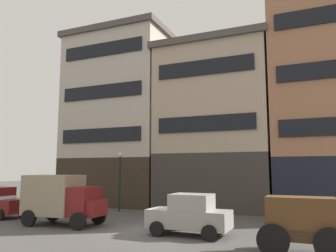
% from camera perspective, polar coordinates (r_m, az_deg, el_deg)
% --- Properties ---
extents(ground_plane, '(120.00, 120.00, 0.00)m').
position_cam_1_polar(ground_plane, '(16.82, -4.18, -17.42)').
color(ground_plane, '#4C4947').
extents(building_far_left, '(9.11, 5.55, 14.84)m').
position_cam_1_polar(building_far_left, '(29.27, -8.56, 1.65)').
color(building_far_left, '#33281E').
rests_on(building_far_left, ground_plane).
extents(building_center_left, '(8.77, 5.55, 12.55)m').
position_cam_1_polar(building_center_left, '(25.69, 7.94, 0.29)').
color(building_center_left, '#38332D').
rests_on(building_center_left, ground_plane).
extents(building_center_right, '(7.27, 5.55, 18.23)m').
position_cam_1_polar(building_center_right, '(25.38, 24.92, 7.55)').
color(building_center_right, black).
rests_on(building_center_right, ground_plane).
extents(cargo_wagon, '(2.91, 1.51, 1.98)m').
position_cam_1_polar(cargo_wagon, '(13.04, 21.92, -14.79)').
color(cargo_wagon, '#3D2819').
rests_on(cargo_wagon, ground_plane).
extents(delivery_truck_near, '(4.44, 2.33, 2.62)m').
position_cam_1_polar(delivery_truck_near, '(19.14, -17.50, -11.57)').
color(delivery_truck_near, maroon).
rests_on(delivery_truck_near, ground_plane).
extents(sedan_light, '(3.73, 1.91, 1.83)m').
position_cam_1_polar(sedan_light, '(15.66, 3.68, -14.80)').
color(sedan_light, gray).
rests_on(sedan_light, ground_plane).
extents(pedestrian_officer, '(0.51, 0.51, 1.79)m').
position_cam_1_polar(pedestrian_officer, '(26.10, -21.09, -11.16)').
color(pedestrian_officer, '#38332D').
rests_on(pedestrian_officer, ground_plane).
extents(streetlamp_curbside, '(0.32, 0.32, 4.12)m').
position_cam_1_polar(streetlamp_curbside, '(24.21, -8.20, -7.90)').
color(streetlamp_curbside, black).
rests_on(streetlamp_curbside, ground_plane).
extents(fire_hydrant_curbside, '(0.24, 0.24, 0.83)m').
position_cam_1_polar(fire_hydrant_curbside, '(20.59, 17.74, -14.02)').
color(fire_hydrant_curbside, maroon).
rests_on(fire_hydrant_curbside, ground_plane).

